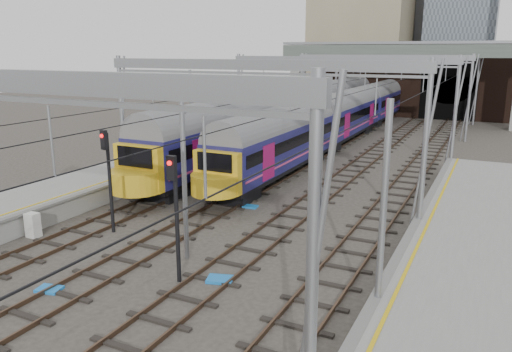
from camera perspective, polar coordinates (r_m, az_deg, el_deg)
The scene contains 14 objects.
ground at distance 19.46m, azimuth -11.21°, elevation -11.27°, with size 160.00×160.00×0.00m, color #38332D.
platform_left at distance 27.77m, azimuth -25.08°, elevation -3.34°, with size 4.32×55.00×1.12m.
tracks at distance 31.90m, azimuth 5.22°, elevation -0.88°, with size 14.40×80.00×0.22m.
overhead_line at distance 36.99m, azimuth 9.13°, elevation 11.36°, with size 16.80×80.00×8.00m.
retaining_wall at distance 66.55m, azimuth 18.17°, elevation 10.09°, with size 28.00×2.75×9.00m.
overbridge at distance 60.82m, azimuth 16.21°, elevation 12.68°, with size 28.00×3.00×9.25m.
train_main at distance 55.11m, azimuth 12.56°, elevation 7.78°, with size 2.75×63.55×4.74m.
train_second at distance 57.74m, azimuth 9.08°, elevation 8.38°, with size 3.01×69.64×5.11m.
signal_near_left at distance 23.56m, azimuth -16.56°, elevation 0.79°, with size 0.38×0.47×4.85m.
signal_near_centre at distance 17.84m, azimuth -9.23°, elevation -3.14°, with size 0.34×0.46×4.77m.
relay_cabinet at distance 24.90m, azimuth -24.14°, elevation -5.14°, with size 0.56×0.47×1.13m, color silver.
equip_cover_a at distance 19.55m, azimuth -22.56°, elevation -11.85°, with size 0.85×0.60×0.10m, color blue.
equip_cover_b at distance 27.08m, azimuth -0.66°, elevation -3.51°, with size 0.78×0.55×0.09m, color blue.
equip_cover_c at distance 18.85m, azimuth -4.12°, elevation -11.70°, with size 0.96×0.68×0.11m, color blue.
Camera 1 is at (10.92, -13.82, 8.27)m, focal length 35.00 mm.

